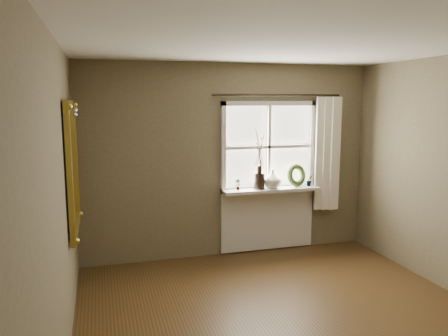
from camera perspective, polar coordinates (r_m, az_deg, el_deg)
floor at (r=4.29m, az=10.05°, el=-20.72°), size 4.50×4.50×0.00m
ceiling at (r=3.78m, az=11.14°, el=16.15°), size 4.50×4.50×0.00m
wall_back at (r=5.94m, az=0.64°, el=0.98°), size 4.00×0.10×2.60m
wall_left at (r=3.45m, az=-21.66°, el=-5.32°), size 0.10×4.50×2.60m
window_frame at (r=6.03m, az=5.85°, el=2.78°), size 1.36×0.06×1.24m
window_sill at (r=6.02m, az=6.15°, el=-2.82°), size 1.36×0.26×0.04m
window_apron at (r=6.22m, az=5.70°, el=-6.60°), size 1.36×0.04×0.88m
dark_jug at (r=5.94m, az=4.62°, el=-1.69°), size 0.20×0.20×0.22m
cream_vase at (r=6.00m, az=6.36°, el=-1.45°), size 0.30×0.30×0.25m
wreath at (r=6.19m, az=9.42°, el=-1.24°), size 0.35×0.23×0.33m
potted_plant_left at (r=5.84m, az=1.82°, el=-2.16°), size 0.09×0.07×0.16m
potted_plant_right at (r=6.24m, az=11.10°, el=-1.60°), size 0.09×0.08×0.16m
curtain at (r=6.32m, az=13.26°, el=1.81°), size 0.36×0.12×1.59m
curtain_rod at (r=5.99m, az=7.07°, el=9.42°), size 1.84×0.03×0.03m
gilt_mirror at (r=4.71m, az=-19.21°, el=0.15°), size 0.10×1.13×1.35m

